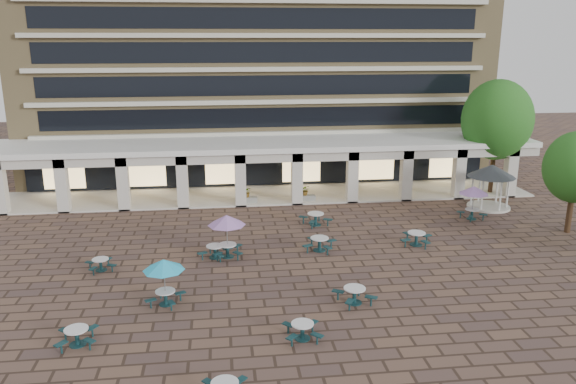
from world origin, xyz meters
name	(u,v)px	position (x,y,z in m)	size (l,w,h in m)	color
ground	(289,270)	(0.00, 0.00, 0.00)	(120.00, 120.00, 0.00)	brown
apartment_building	(255,32)	(0.00, 25.47, 12.60)	(40.00, 15.50, 25.20)	tan
retail_arcade	(266,159)	(0.00, 14.80, 3.00)	(42.00, 6.60, 4.40)	white
picnic_table_2	(302,329)	(-0.36, -7.19, 0.43)	(1.63, 1.63, 0.72)	#13363B
picnic_table_4	(164,267)	(-6.28, -3.33, 1.92)	(1.95, 1.95, 2.26)	#13363B
picnic_table_5	(77,335)	(-9.56, -6.56, 0.44)	(1.76, 1.76, 0.73)	#13363B
picnic_table_6	(227,222)	(-3.28, 2.28, 2.12)	(2.16, 2.16, 2.50)	#13363B
picnic_table_7	(354,294)	(2.56, -4.26, 0.47)	(2.05, 2.05, 0.78)	#13363B
picnic_table_8	(101,263)	(-10.11, 1.19, 0.39)	(1.79, 1.79, 0.66)	#13363B
picnic_table_9	(319,243)	(2.11, 2.64, 0.48)	(2.19, 2.19, 0.81)	#13363B
picnic_table_10	(416,237)	(8.09, 2.84, 0.48)	(2.20, 2.20, 0.80)	#13363B
picnic_table_11	(474,191)	(13.62, 7.22, 1.98)	(2.02, 2.02, 2.34)	#13363B
picnic_table_12	(215,250)	(-4.00, 2.25, 0.44)	(2.02, 2.02, 0.74)	#13363B
picnic_table_13	(316,218)	(2.67, 7.29, 0.49)	(2.21, 2.21, 0.82)	#13363B
gazebo	(491,176)	(16.03, 9.66, 2.43)	(3.46, 3.46, 3.22)	beige
tree_east_a	(576,167)	(18.57, 3.89, 4.28)	(3.94, 3.94, 6.57)	#442D1B
tree_east_c	(497,120)	(18.00, 13.42, 5.94)	(5.46, 5.46, 9.09)	#442D1B
planter_left	(247,197)	(-1.61, 12.90, 0.53)	(1.50, 0.77, 1.29)	gray
planter_right	(305,195)	(2.84, 12.90, 0.54)	(1.50, 0.77, 1.30)	gray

